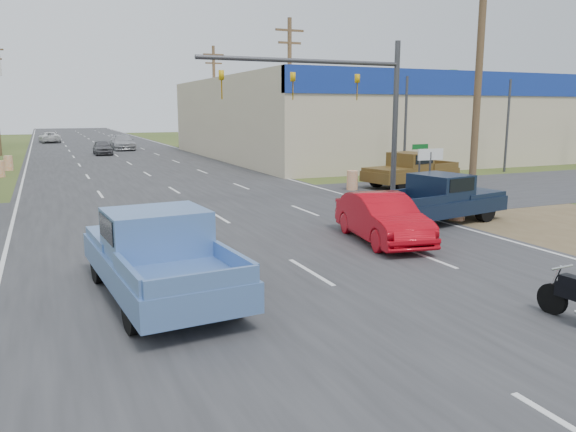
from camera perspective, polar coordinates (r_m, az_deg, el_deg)
name	(u,v)px	position (r m, az deg, el deg)	size (l,w,h in m)	color
main_road	(129,163)	(44.89, -15.83, 5.17)	(15.00, 180.00, 0.02)	#2D2D30
cross_road	(205,209)	(23.44, -8.39, 0.70)	(120.00, 10.00, 0.02)	#2D2D30
dirt_verge	(560,223)	(22.56, 25.91, -0.68)	(8.00, 18.00, 0.01)	brown
big_box_store	(463,117)	(58.30, 17.38, 9.54)	(50.00, 28.10, 6.60)	#B7A88C
utility_pole_1	(479,76)	(23.25, 18.79, 13.31)	(2.00, 0.28, 10.00)	#4C3823
utility_pole_2	(290,91)	(38.57, 0.16, 12.63)	(2.00, 0.28, 10.00)	#4C3823
utility_pole_3	(214,96)	(55.52, -7.49, 11.96)	(2.00, 0.28, 10.00)	#4C3823
tree_3	(451,96)	(96.14, 16.20, 11.61)	(8.40, 8.40, 10.40)	#422D19
tree_5	(252,100)	(105.63, -3.67, 11.72)	(7.98, 7.98, 9.88)	#422D19
barrel_0	(458,207)	(21.77, 16.86, 0.88)	(0.56, 0.56, 1.00)	orange
barrel_1	(352,180)	(28.89, 6.55, 3.61)	(0.56, 0.56, 1.00)	orange
barrel_2	(0,169)	(38.55, -27.24, 4.27)	(0.56, 0.56, 1.00)	orange
barrel_3	(8,163)	(42.51, -26.52, 4.83)	(0.56, 0.56, 1.00)	orange
lane_sign	(430,164)	(23.25, 14.24, 5.11)	(1.20, 0.08, 2.52)	#3F3F44
street_name_sign	(419,168)	(24.83, 13.20, 4.81)	(0.80, 0.08, 2.61)	#3F3F44
signal_mast	(343,92)	(24.36, 5.60, 12.46)	(9.12, 0.40, 7.00)	#3F3F44
red_convertible	(382,219)	(17.59, 9.57, -0.25)	(1.57, 4.50, 1.48)	#B30814
blue_pickup	(157,253)	(12.61, -13.17, -3.66)	(2.71, 6.01, 1.94)	black
navy_pickup	(440,198)	(21.10, 15.22, 1.76)	(5.63, 3.00, 1.77)	black
brown_pickup	(409,170)	(30.64, 12.23, 4.63)	(5.80, 3.22, 1.82)	black
distant_car_grey	(103,148)	(54.15, -18.32, 6.62)	(1.56, 3.89, 1.32)	#56555A
distant_car_silver	(122,142)	(60.14, -16.48, 7.18)	(2.14, 5.26, 1.53)	#ABABB0
distant_car_white	(49,137)	(76.37, -23.08, 7.35)	(2.18, 4.74, 1.32)	silver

